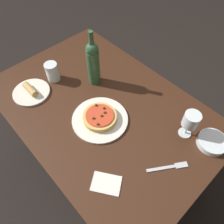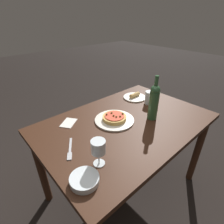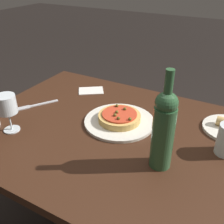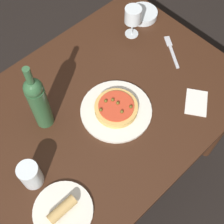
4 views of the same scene
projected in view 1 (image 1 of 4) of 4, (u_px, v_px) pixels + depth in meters
name	position (u px, v px, depth m)	size (l,w,h in m)	color
ground_plane	(105.00, 163.00, 1.83)	(14.00, 14.00, 0.00)	black
dining_table	(103.00, 117.00, 1.29)	(1.29, 0.87, 0.76)	#381E11
dinner_plate	(100.00, 119.00, 1.16)	(0.30, 0.30, 0.01)	silver
pizza	(100.00, 117.00, 1.14)	(0.18, 0.18, 0.05)	tan
wine_glass	(191.00, 121.00, 1.02)	(0.08, 0.08, 0.16)	silver
wine_bottle	(93.00, 62.00, 1.22)	(0.07, 0.07, 0.34)	#2D5633
water_cup	(52.00, 72.00, 1.30)	(0.08, 0.08, 0.11)	silver
side_bowl	(212.00, 142.00, 1.06)	(0.15, 0.15, 0.03)	silver
fork	(170.00, 167.00, 1.00)	(0.12, 0.17, 0.00)	#B7B7BC
side_plate	(31.00, 92.00, 1.27)	(0.21, 0.21, 0.05)	silver
paper_napkin	(106.00, 183.00, 0.96)	(0.16, 0.15, 0.00)	silver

